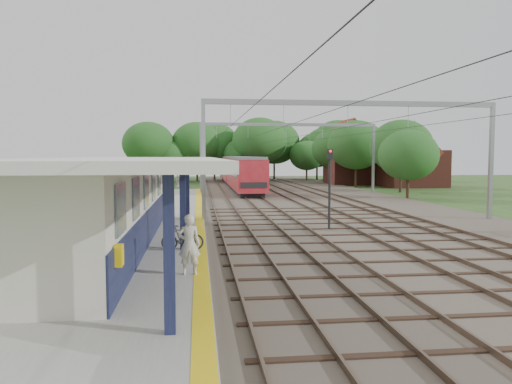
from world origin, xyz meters
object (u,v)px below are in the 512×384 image
train (238,171)px  signal_post (330,180)px  bicycle (182,238)px  person (189,244)px

train → signal_post: signal_post is taller
bicycle → train: (5.41, 41.53, 1.22)m
bicycle → train: bearing=-7.5°
person → train: size_ratio=0.05×
bicycle → signal_post: bearing=-49.7°
bicycle → signal_post: signal_post is taller
person → bicycle: 3.87m
train → signal_post: 35.41m
person → bicycle: person is taller
person → signal_post: signal_post is taller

